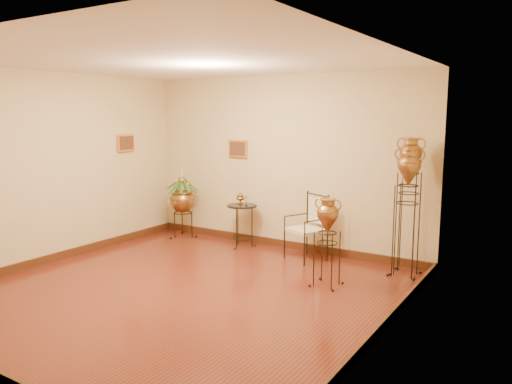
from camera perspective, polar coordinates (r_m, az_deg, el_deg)
The scene contains 8 objects.
ground at distance 6.41m, azimuth -8.28°, elevation -11.12°, with size 5.00×5.00×0.00m, color maroon.
room_shell at distance 6.05m, azimuth -8.64°, elevation 4.52°, with size 5.02×5.02×2.81m.
amphora_tall at distance 7.05m, azimuth 17.01°, elevation -1.43°, with size 0.40×0.40×1.90m.
amphora_mid at distance 7.01m, azimuth 16.87°, elevation -2.11°, with size 0.45×0.45×1.76m.
amphora_short at distance 6.43m, azimuth 8.13°, elevation -5.65°, with size 0.39×0.39×1.16m.
planter_urn at distance 8.98m, azimuth -8.42°, elevation -0.63°, with size 0.70×0.70×1.28m.
armchair at distance 7.57m, azimuth 5.73°, elevation -4.04°, with size 0.72×0.70×0.99m.
side_table at distance 8.28m, azimuth -1.60°, elevation -3.78°, with size 0.60×0.60×0.89m.
Camera 1 is at (3.95, -4.56, 2.18)m, focal length 35.00 mm.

